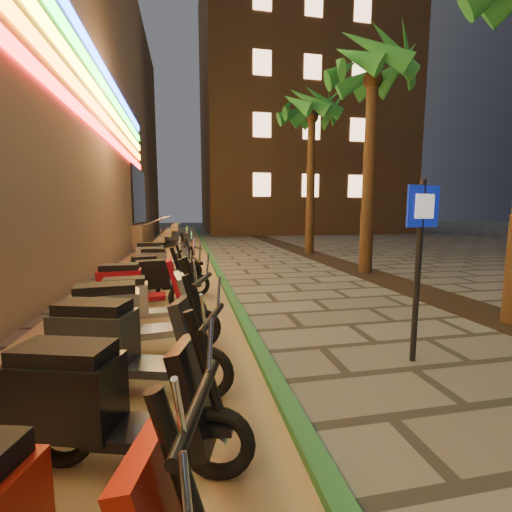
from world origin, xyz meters
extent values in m
plane|color=#474442|center=(0.00, 0.00, 0.00)|extent=(120.00, 120.00, 0.00)
cube|color=#8C7251|center=(-2.60, 10.00, 0.01)|extent=(3.40, 60.00, 0.01)
cube|color=#225C30|center=(-0.90, 10.00, 0.05)|extent=(0.18, 60.00, 0.10)
cube|color=black|center=(3.60, 5.00, 0.01)|extent=(1.20, 40.00, 0.02)
cube|color=black|center=(-4.45, 18.00, 2.80)|extent=(0.08, 5.00, 3.00)
cube|color=gray|center=(-6.50, 18.00, 0.60)|extent=(5.00, 6.00, 1.20)
cube|color=#FF1414|center=(-4.45, 6.00, 4.50)|extent=(0.06, 26.00, 0.28)
cube|color=orange|center=(-4.45, 6.00, 5.05)|extent=(0.06, 26.00, 0.28)
cube|color=yellow|center=(-4.45, 6.00, 5.60)|extent=(0.06, 26.00, 0.28)
cube|color=#19E526|center=(-4.45, 6.00, 6.15)|extent=(0.06, 26.00, 0.28)
cube|color=gray|center=(-3.50, 18.00, 0.15)|extent=(0.35, 5.00, 0.30)
cube|color=gray|center=(-3.15, 18.00, 0.45)|extent=(0.35, 5.00, 0.30)
cube|color=gray|center=(-2.80, 18.00, 0.75)|extent=(0.35, 5.00, 0.30)
cube|color=gray|center=(-2.45, 18.00, 1.05)|extent=(0.35, 5.00, 0.30)
cylinder|color=silver|center=(-3.90, 16.00, 1.25)|extent=(2.09, 0.06, 0.81)
cylinder|color=silver|center=(-3.90, 20.00, 1.25)|extent=(2.09, 0.06, 0.81)
cube|color=brown|center=(9.00, 32.00, 12.50)|extent=(18.00, 16.00, 25.00)
cube|color=#FFC18C|center=(4.00, 23.97, 4.00)|extent=(1.40, 0.06, 1.80)
cube|color=#FFC18C|center=(8.00, 23.97, 4.00)|extent=(1.40, 0.06, 1.80)
cube|color=#FFC18C|center=(12.00, 23.97, 4.00)|extent=(1.40, 0.06, 1.80)
cube|color=#FFC18C|center=(4.00, 23.97, 8.50)|extent=(1.40, 0.06, 1.80)
cube|color=#FFC18C|center=(8.00, 23.97, 8.50)|extent=(1.40, 0.06, 1.80)
cube|color=#FFC18C|center=(12.00, 23.97, 8.50)|extent=(1.40, 0.06, 1.80)
cube|color=#FFC18C|center=(4.00, 23.97, 13.00)|extent=(1.40, 0.06, 1.80)
cube|color=#FFC18C|center=(8.00, 23.97, 13.00)|extent=(1.40, 0.06, 1.80)
cube|color=#FFC18C|center=(12.00, 23.97, 13.00)|extent=(1.40, 0.06, 1.80)
cube|color=#FFC18C|center=(8.00, 23.97, 17.50)|extent=(1.40, 0.06, 1.80)
cube|color=#FFC18C|center=(12.00, 23.97, 17.50)|extent=(1.40, 0.06, 1.80)
cylinder|color=#472D19|center=(3.60, 7.00, 2.85)|extent=(0.40, 0.40, 5.70)
sphere|color=#472D19|center=(3.60, 7.00, 5.70)|extent=(0.56, 0.56, 0.56)
cone|color=#1E591B|center=(4.49, 7.00, 6.15)|extent=(0.60, 1.93, 1.52)
cone|color=#1E591B|center=(4.28, 7.57, 6.15)|extent=(1.70, 1.86, 1.52)
cone|color=#1E591B|center=(3.75, 7.87, 6.15)|extent=(2.00, 0.93, 1.52)
cone|color=#1E591B|center=(3.16, 7.77, 6.15)|extent=(1.97, 1.48, 1.52)
cone|color=#1E591B|center=(2.77, 7.30, 6.15)|extent=(1.22, 2.02, 1.52)
cone|color=#1E591B|center=(2.77, 6.70, 6.15)|extent=(1.22, 2.02, 1.52)
cone|color=#1E591B|center=(3.16, 6.23, 6.15)|extent=(1.97, 1.48, 1.52)
cone|color=#1E591B|center=(3.75, 6.13, 6.15)|extent=(2.00, 0.93, 1.52)
cone|color=#1E591B|center=(4.28, 6.43, 6.15)|extent=(1.70, 1.86, 1.52)
cylinder|color=#472D19|center=(3.60, 12.00, 2.98)|extent=(0.40, 0.40, 5.95)
sphere|color=#472D19|center=(3.60, 12.00, 5.95)|extent=(0.56, 0.56, 0.56)
cone|color=#1E591B|center=(4.49, 12.00, 6.40)|extent=(0.60, 1.93, 1.52)
cone|color=#1E591B|center=(4.28, 12.57, 6.40)|extent=(1.70, 1.86, 1.52)
cone|color=#1E591B|center=(3.75, 12.87, 6.40)|extent=(2.00, 0.93, 1.52)
cone|color=#1E591B|center=(3.16, 12.77, 6.40)|extent=(1.97, 1.48, 1.52)
cone|color=#1E591B|center=(2.77, 12.30, 6.40)|extent=(1.22, 2.02, 1.52)
cone|color=#1E591B|center=(2.77, 11.70, 6.40)|extent=(1.22, 2.02, 1.52)
cone|color=#1E591B|center=(3.16, 11.23, 6.40)|extent=(1.97, 1.48, 1.52)
cone|color=#1E591B|center=(3.75, 11.13, 6.40)|extent=(2.00, 0.93, 1.52)
cone|color=#1E591B|center=(4.28, 11.43, 6.40)|extent=(1.70, 1.86, 1.52)
cylinder|color=black|center=(0.97, 1.04, 1.13)|extent=(0.07, 0.07, 2.26)
cube|color=#0C1CA7|center=(0.98, 1.02, 1.94)|extent=(0.49, 0.13, 0.50)
cube|color=white|center=(0.98, 1.00, 1.94)|extent=(0.29, 0.08, 0.29)
cylinder|color=black|center=(-1.82, -1.46, 0.86)|extent=(0.30, 0.15, 0.79)
cylinder|color=black|center=(-1.77, -1.47, 1.20)|extent=(0.20, 0.61, 0.05)
torus|color=black|center=(-2.76, -0.08, 0.27)|extent=(0.55, 0.26, 0.55)
cylinder|color=silver|center=(-2.76, -0.08, 0.27)|extent=(0.17, 0.14, 0.15)
torus|color=black|center=(-1.63, -0.42, 0.27)|extent=(0.55, 0.26, 0.55)
cylinder|color=silver|center=(-1.63, -0.42, 0.27)|extent=(0.17, 0.14, 0.15)
cube|color=black|center=(-2.20, -0.25, 0.32)|extent=(0.66, 0.51, 0.08)
cube|color=black|center=(-2.67, -0.10, 0.58)|extent=(0.82, 0.60, 0.53)
cube|color=black|center=(-2.67, -0.10, 0.88)|extent=(0.72, 0.51, 0.13)
cube|color=black|center=(-1.77, -0.38, 0.63)|extent=(0.39, 0.48, 0.74)
cylinder|color=black|center=(-1.70, -0.40, 0.84)|extent=(0.30, 0.15, 0.78)
cylinder|color=black|center=(-1.65, -0.42, 1.18)|extent=(0.22, 0.60, 0.05)
cube|color=black|center=(-1.63, -0.42, 0.40)|extent=(0.26, 0.21, 0.06)
torus|color=black|center=(-2.83, 0.97, 0.29)|extent=(0.58, 0.27, 0.57)
cylinder|color=silver|center=(-2.83, 0.97, 0.29)|extent=(0.18, 0.15, 0.15)
torus|color=black|center=(-1.65, 0.62, 0.29)|extent=(0.58, 0.27, 0.57)
cylinder|color=silver|center=(-1.65, 0.62, 0.29)|extent=(0.18, 0.15, 0.15)
cube|color=#232528|center=(-2.25, 0.80, 0.33)|extent=(0.69, 0.53, 0.09)
cube|color=#232528|center=(-2.74, 0.95, 0.60)|extent=(0.86, 0.62, 0.55)
cube|color=black|center=(-2.74, 0.95, 0.92)|extent=(0.75, 0.53, 0.13)
cube|color=#232528|center=(-1.80, 0.66, 0.66)|extent=(0.41, 0.50, 0.77)
cylinder|color=black|center=(-1.72, 0.64, 0.88)|extent=(0.31, 0.16, 0.81)
cylinder|color=black|center=(-1.67, 0.63, 1.23)|extent=(0.23, 0.62, 0.05)
cube|color=#232528|center=(-1.65, 0.62, 0.42)|extent=(0.28, 0.22, 0.07)
torus|color=black|center=(-2.89, 1.75, 0.29)|extent=(0.59, 0.19, 0.58)
cylinder|color=silver|center=(-2.89, 1.75, 0.29)|extent=(0.17, 0.13, 0.16)
torus|color=black|center=(-1.66, 1.91, 0.29)|extent=(0.59, 0.19, 0.58)
cylinder|color=silver|center=(-1.66, 1.91, 0.29)|extent=(0.17, 0.13, 0.16)
cube|color=#A8A8B0|center=(-2.28, 1.83, 0.33)|extent=(0.66, 0.45, 0.09)
cube|color=#A8A8B0|center=(-2.80, 1.76, 0.61)|extent=(0.83, 0.52, 0.56)
cube|color=black|center=(-2.80, 1.76, 0.93)|extent=(0.73, 0.44, 0.13)
cube|color=#A8A8B0|center=(-1.81, 1.89, 0.67)|extent=(0.35, 0.48, 0.78)
cylinder|color=black|center=(-1.73, 1.90, 0.89)|extent=(0.31, 0.12, 0.82)
cylinder|color=black|center=(-1.68, 1.91, 1.24)|extent=(0.13, 0.65, 0.05)
cube|color=#A8A8B0|center=(-1.66, 1.91, 0.42)|extent=(0.26, 0.19, 0.07)
torus|color=black|center=(-2.85, 2.79, 0.25)|extent=(0.51, 0.15, 0.51)
cylinder|color=silver|center=(-2.85, 2.79, 0.25)|extent=(0.15, 0.11, 0.14)
torus|color=black|center=(-1.76, 2.90, 0.25)|extent=(0.51, 0.15, 0.51)
cylinder|color=silver|center=(-1.76, 2.90, 0.25)|extent=(0.15, 0.11, 0.14)
cube|color=#BBBBC0|center=(-2.31, 2.84, 0.29)|extent=(0.57, 0.38, 0.08)
cube|color=#BBBBC0|center=(-2.77, 2.80, 0.54)|extent=(0.72, 0.44, 0.49)
cube|color=black|center=(-2.77, 2.80, 0.82)|extent=(0.63, 0.37, 0.12)
cube|color=#BBBBC0|center=(-1.90, 2.88, 0.58)|extent=(0.30, 0.41, 0.69)
cylinder|color=black|center=(-1.83, 2.89, 0.78)|extent=(0.27, 0.09, 0.72)
cylinder|color=black|center=(-1.78, 2.89, 1.09)|extent=(0.10, 0.57, 0.04)
cube|color=#BBBBC0|center=(-1.76, 2.90, 0.37)|extent=(0.23, 0.16, 0.06)
torus|color=black|center=(-3.10, 3.78, 0.27)|extent=(0.56, 0.14, 0.55)
cylinder|color=silver|center=(-3.10, 3.78, 0.27)|extent=(0.15, 0.11, 0.15)
torus|color=black|center=(-1.92, 3.85, 0.27)|extent=(0.56, 0.14, 0.55)
cylinder|color=silver|center=(-1.92, 3.85, 0.27)|extent=(0.15, 0.11, 0.15)
cube|color=maroon|center=(-2.52, 3.81, 0.32)|extent=(0.60, 0.39, 0.08)
cube|color=maroon|center=(-3.01, 3.78, 0.58)|extent=(0.76, 0.44, 0.53)
cube|color=black|center=(-3.01, 3.78, 0.89)|extent=(0.67, 0.38, 0.13)
cube|color=maroon|center=(-2.06, 3.84, 0.63)|extent=(0.31, 0.44, 0.74)
cylinder|color=black|center=(-1.99, 3.84, 0.85)|extent=(0.29, 0.09, 0.78)
cylinder|color=black|center=(-1.94, 3.84, 1.18)|extent=(0.08, 0.62, 0.05)
cube|color=maroon|center=(-1.92, 3.85, 0.40)|extent=(0.24, 0.16, 0.06)
torus|color=black|center=(-2.63, 4.70, 0.25)|extent=(0.52, 0.22, 0.51)
cylinder|color=silver|center=(-2.63, 4.70, 0.25)|extent=(0.16, 0.13, 0.14)
torus|color=black|center=(-1.58, 4.97, 0.25)|extent=(0.52, 0.22, 0.51)
cylinder|color=silver|center=(-1.58, 4.97, 0.25)|extent=(0.16, 0.13, 0.14)
cube|color=black|center=(-2.11, 4.83, 0.29)|extent=(0.60, 0.46, 0.08)
cube|color=black|center=(-2.56, 4.72, 0.54)|extent=(0.76, 0.53, 0.49)
cube|color=black|center=(-2.56, 4.72, 0.82)|extent=(0.67, 0.46, 0.12)
cube|color=black|center=(-1.71, 4.94, 0.59)|extent=(0.35, 0.44, 0.69)
cylinder|color=black|center=(-1.64, 4.96, 0.78)|extent=(0.28, 0.13, 0.72)
cylinder|color=black|center=(-1.59, 4.97, 1.09)|extent=(0.19, 0.56, 0.04)
cube|color=black|center=(-1.58, 4.97, 0.37)|extent=(0.24, 0.19, 0.06)
torus|color=black|center=(-2.92, 5.86, 0.24)|extent=(0.48, 0.20, 0.48)
cylinder|color=silver|center=(-2.92, 5.86, 0.24)|extent=(0.15, 0.12, 0.13)
torus|color=black|center=(-1.92, 6.11, 0.24)|extent=(0.48, 0.20, 0.48)
cylinder|color=silver|center=(-1.92, 6.11, 0.24)|extent=(0.15, 0.12, 0.13)
cube|color=#232527|center=(-2.43, 5.98, 0.27)|extent=(0.56, 0.42, 0.07)
cube|color=#232527|center=(-2.85, 5.88, 0.50)|extent=(0.71, 0.49, 0.46)
cube|color=black|center=(-2.85, 5.88, 0.77)|extent=(0.62, 0.42, 0.11)
cube|color=#232527|center=(-2.05, 6.08, 0.55)|extent=(0.32, 0.41, 0.64)
cylinder|color=black|center=(-1.98, 6.09, 0.73)|extent=(0.26, 0.12, 0.68)
cylinder|color=black|center=(-1.94, 6.10, 1.03)|extent=(0.17, 0.53, 0.04)
cube|color=#232527|center=(-1.92, 6.11, 0.35)|extent=(0.23, 0.17, 0.05)
torus|color=black|center=(-2.79, 6.95, 0.26)|extent=(0.52, 0.12, 0.52)
cylinder|color=silver|center=(-2.79, 6.95, 0.26)|extent=(0.14, 0.11, 0.14)
torus|color=black|center=(-1.68, 6.90, 0.26)|extent=(0.52, 0.12, 0.52)
cylinder|color=silver|center=(-1.68, 6.90, 0.26)|extent=(0.14, 0.11, 0.14)
cube|color=#B0B0B9|center=(-2.25, 6.93, 0.30)|extent=(0.56, 0.36, 0.08)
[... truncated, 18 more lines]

